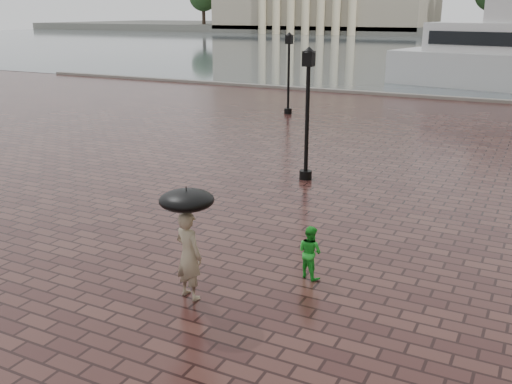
# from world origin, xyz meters

# --- Properties ---
(street_lamps) EXTENTS (21.44, 14.44, 4.40)m
(street_lamps) POSITION_xyz_m (-1.50, 17.50, 2.33)
(street_lamps) COLOR black
(street_lamps) RESTS_ON ground
(adult_pedestrian) EXTENTS (0.78, 0.62, 1.87)m
(adult_pedestrian) POSITION_xyz_m (-4.83, 0.83, 0.94)
(adult_pedestrian) COLOR gray
(adult_pedestrian) RESTS_ON ground
(child_pedestrian) EXTENTS (0.71, 0.63, 1.20)m
(child_pedestrian) POSITION_xyz_m (-2.97, 2.82, 0.60)
(child_pedestrian) COLOR green
(child_pedestrian) RESTS_ON ground
(umbrella) EXTENTS (1.10, 1.10, 1.19)m
(umbrella) POSITION_xyz_m (-4.83, 0.83, 2.11)
(umbrella) COLOR black
(umbrella) RESTS_ON ground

